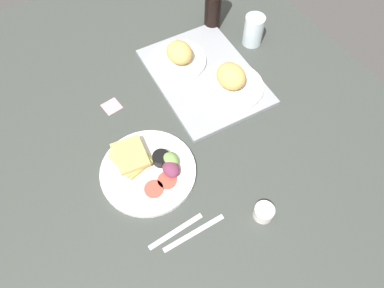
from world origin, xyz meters
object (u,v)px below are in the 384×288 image
at_px(plate_with_salad, 148,168).
at_px(fork, 176,231).
at_px(serving_tray, 204,76).
at_px(soda_bottle, 213,1).
at_px(bread_plate_near, 179,56).
at_px(drinking_glass, 253,30).
at_px(sticky_note, 112,106).
at_px(espresso_cup, 264,212).
at_px(bread_plate_far, 232,81).
at_px(knife, 194,233).

relative_size(plate_with_salad, fork, 1.69).
xyz_separation_m(serving_tray, soda_bottle, (-0.21, 0.17, 0.11)).
bearing_deg(bread_plate_near, soda_bottle, 117.84).
distance_m(plate_with_salad, drinking_glass, 0.66).
xyz_separation_m(serving_tray, plate_with_salad, (0.23, -0.34, 0.01)).
bearing_deg(serving_tray, soda_bottle, 141.22).
relative_size(bread_plate_near, sticky_note, 3.63).
height_order(drinking_glass, espresso_cup, drinking_glass).
distance_m(bread_plate_near, plate_with_salad, 0.44).
xyz_separation_m(bread_plate_near, drinking_glass, (0.04, 0.30, 0.01)).
bearing_deg(drinking_glass, serving_tray, -76.79).
relative_size(soda_bottle, fork, 1.34).
bearing_deg(espresso_cup, bread_plate_far, 156.82).
height_order(plate_with_salad, knife, plate_with_salad).
bearing_deg(bread_plate_near, serving_tray, 25.43).
xyz_separation_m(bread_plate_near, sticky_note, (0.04, -0.29, -0.04)).
distance_m(drinking_glass, soda_bottle, 0.18).
distance_m(serving_tray, sticky_note, 0.34).
bearing_deg(espresso_cup, drinking_glass, 146.39).
distance_m(serving_tray, bread_plate_near, 0.12).
xyz_separation_m(plate_with_salad, drinking_glass, (-0.28, 0.59, 0.04)).
height_order(bread_plate_far, fork, bread_plate_far).
xyz_separation_m(soda_bottle, espresso_cup, (0.73, -0.31, -0.09)).
bearing_deg(bread_plate_far, fork, -50.81).
height_order(fork, knife, same).
height_order(bread_plate_near, soda_bottle, soda_bottle).
bearing_deg(knife, sticky_note, 91.60).
bearing_deg(espresso_cup, fork, -110.26).
xyz_separation_m(fork, knife, (0.03, 0.04, 0.00)).
height_order(serving_tray, bread_plate_near, bread_plate_near).
bearing_deg(serving_tray, plate_with_salad, -56.59).
bearing_deg(knife, serving_tray, 55.34).
bearing_deg(soda_bottle, bread_plate_far, -21.89).
distance_m(plate_with_salad, espresso_cup, 0.36).
xyz_separation_m(plate_with_salad, soda_bottle, (-0.44, 0.51, 0.10)).
height_order(knife, sticky_note, knife).
bearing_deg(bread_plate_near, plate_with_salad, -42.33).
height_order(serving_tray, knife, serving_tray).
distance_m(bread_plate_far, espresso_cup, 0.46).
bearing_deg(plate_with_salad, serving_tray, 123.41).
relative_size(fork, knife, 0.89).
bearing_deg(soda_bottle, bread_plate_near, -62.16).
distance_m(drinking_glass, sticky_note, 0.59).
relative_size(bread_plate_far, soda_bottle, 0.93).
relative_size(knife, sticky_note, 3.39).
relative_size(plate_with_salad, sticky_note, 5.13).
relative_size(espresso_cup, knife, 0.29).
bearing_deg(serving_tray, bread_plate_far, 26.95).
relative_size(serving_tray, bread_plate_far, 2.12).
height_order(bread_plate_far, plate_with_salad, bread_plate_far).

